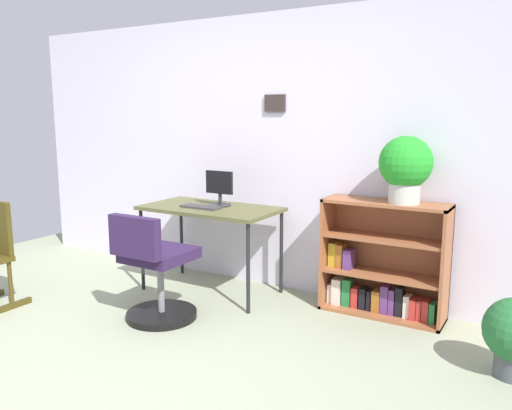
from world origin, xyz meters
TOP-DOWN VIEW (x-y plane):
  - ground_plane at (0.00, 0.00)m, footprint 6.24×6.24m
  - wall_back at (0.00, 2.15)m, footprint 5.20×0.12m
  - desk at (-0.20, 1.69)m, footprint 1.14×0.61m
  - monitor at (-0.16, 1.77)m, footprint 0.26×0.18m
  - keyboard at (-0.24, 1.61)m, footprint 0.34×0.13m
  - office_chair at (-0.18, 0.96)m, footprint 0.52×0.55m
  - bookshelf_low at (1.19, 1.95)m, footprint 0.92×0.30m
  - potted_plant_on_shelf at (1.35, 1.90)m, footprint 0.38×0.38m

SIDE VIEW (x-z plane):
  - ground_plane at x=0.00m, z-range 0.00..0.00m
  - office_chair at x=-0.18m, z-range -0.05..0.77m
  - bookshelf_low at x=1.19m, z-range -0.06..0.81m
  - desk at x=-0.20m, z-range 0.31..1.05m
  - keyboard at x=-0.24m, z-range 0.73..0.75m
  - monitor at x=-0.16m, z-range 0.73..1.03m
  - potted_plant_on_shelf at x=1.35m, z-range 0.90..1.38m
  - wall_back at x=0.00m, z-range 0.00..2.32m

